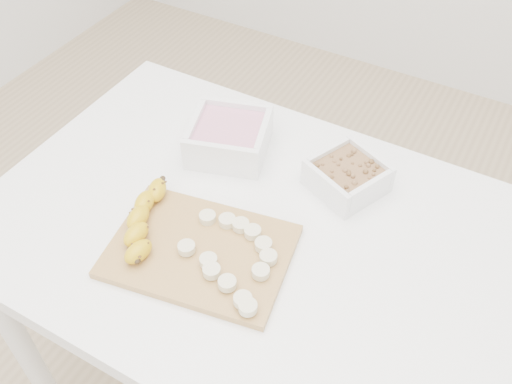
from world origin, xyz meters
The scene contains 6 objects.
table centered at (0.00, 0.00, 0.65)m, with size 1.00×0.70×0.75m.
bowl_yogurt centered at (-0.14, 0.16, 0.79)m, with size 0.20×0.20×0.07m.
bowl_granola centered at (0.12, 0.18, 0.78)m, with size 0.17×0.17×0.06m.
cutting_board centered at (-0.04, -0.10, 0.76)m, with size 0.31×0.22×0.01m, color #A87D47.
banana centered at (-0.15, -0.11, 0.78)m, with size 0.05×0.20×0.03m, color gold, non-canonical shape.
banana_slices centered at (0.03, -0.09, 0.77)m, with size 0.19×0.18×0.02m.
Camera 1 is at (0.36, -0.60, 1.56)m, focal length 40.00 mm.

